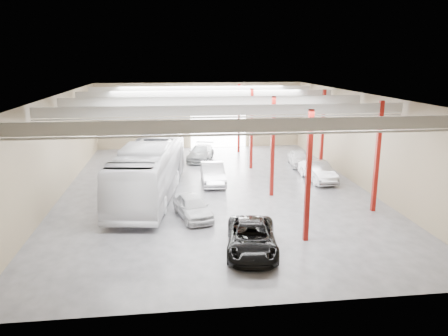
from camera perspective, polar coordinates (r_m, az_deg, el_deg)
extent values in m
cube|color=#46464B|center=(32.60, -1.14, -2.76)|extent=(22.00, 32.00, 0.01)
cube|color=#A4A4A0|center=(31.30, -1.20, 9.60)|extent=(22.00, 32.00, 0.12)
cube|color=brown|center=(47.52, -3.19, 6.86)|extent=(22.00, 0.12, 7.00)
cube|color=brown|center=(16.48, 4.66, -7.07)|extent=(22.00, 0.12, 7.00)
cube|color=brown|center=(32.54, -20.83, 2.63)|extent=(0.12, 32.00, 7.00)
cube|color=brown|center=(34.65, 17.27, 3.56)|extent=(0.12, 32.00, 7.00)
cube|color=white|center=(47.68, -0.75, 5.69)|extent=(6.00, 0.20, 5.00)
cube|color=maroon|center=(22.95, 10.95, -1.17)|extent=(0.25, 0.25, 7.00)
cube|color=maroon|center=(30.45, 6.36, 2.74)|extent=(0.25, 0.25, 7.00)
cube|color=maroon|center=(38.16, 3.59, 5.08)|extent=(0.25, 0.25, 7.00)
cube|color=maroon|center=(44.98, 1.95, 6.47)|extent=(0.25, 0.25, 7.00)
cube|color=maroon|center=(28.70, 19.38, 1.33)|extent=(0.25, 0.25, 7.00)
cube|color=maroon|center=(37.74, 12.73, 4.67)|extent=(0.25, 0.25, 7.00)
cube|color=#B7B7B2|center=(19.52, 2.47, 5.57)|extent=(21.60, 0.15, 0.60)
cube|color=#B7B7B2|center=(19.58, 2.45, 4.41)|extent=(21.60, 0.10, 0.10)
cube|color=#B7B7B2|center=(25.41, 0.21, 7.55)|extent=(21.60, 0.15, 0.60)
cube|color=#B7B7B2|center=(25.45, 0.21, 6.65)|extent=(21.60, 0.10, 0.10)
cube|color=#B7B7B2|center=(31.34, -1.20, 8.78)|extent=(21.60, 0.15, 0.60)
cube|color=#B7B7B2|center=(31.38, -1.19, 8.05)|extent=(21.60, 0.10, 0.10)
cube|color=#B7B7B2|center=(37.29, -2.16, 9.61)|extent=(21.60, 0.15, 0.60)
cube|color=#B7B7B2|center=(37.32, -2.16, 9.00)|extent=(21.60, 0.10, 0.10)
cube|color=#B7B7B2|center=(43.25, -2.87, 10.22)|extent=(21.60, 0.15, 0.60)
cube|color=#B7B7B2|center=(43.28, -2.86, 9.69)|extent=(21.60, 0.10, 0.10)
imported|color=white|center=(30.80, -9.66, -0.21)|extent=(5.18, 14.29, 3.89)
imported|color=black|center=(22.13, 3.64, -9.10)|extent=(3.20, 5.60, 1.47)
imported|color=silver|center=(26.67, -4.12, -5.05)|extent=(2.65, 4.49, 1.43)
imported|color=#BBBBC0|center=(33.81, -1.47, -0.74)|extent=(1.73, 4.86, 1.60)
imported|color=gray|center=(41.72, -3.08, 1.98)|extent=(3.24, 5.30, 1.43)
imported|color=#A1A0A5|center=(35.32, 12.16, -0.44)|extent=(1.93, 4.83, 1.56)
imported|color=silver|center=(40.14, 9.75, 1.29)|extent=(2.09, 4.27, 1.40)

